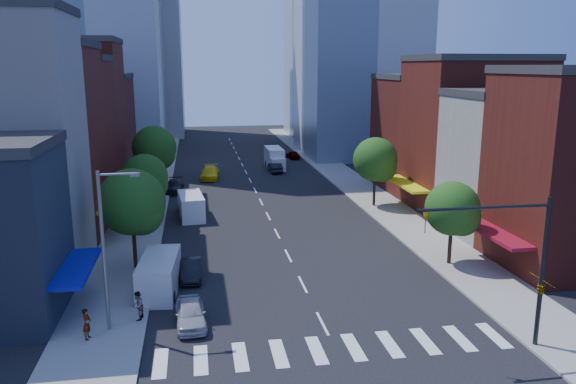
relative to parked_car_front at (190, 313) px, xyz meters
name	(u,v)px	position (x,y,z in m)	size (l,w,h in m)	color
ground	(322,324)	(7.50, -1.10, -0.71)	(220.00, 220.00, 0.00)	black
sidewalk_left	(150,186)	(-5.00, 38.90, -0.64)	(5.00, 120.00, 0.15)	gray
sidewalk_right	(347,180)	(20.00, 38.90, -0.64)	(5.00, 120.00, 0.15)	gray
crosswalk	(335,349)	(7.50, -4.10, -0.71)	(19.00, 3.00, 0.01)	silver
bldg_left_2	(25,146)	(-13.50, 19.40, 7.29)	(12.00, 9.00, 16.00)	#5C1F15
bldg_left_3	(50,139)	(-13.50, 27.90, 6.79)	(12.00, 8.00, 15.00)	#571A15
bldg_left_4	(68,121)	(-13.50, 36.40, 7.79)	(12.00, 9.00, 17.00)	#5C1F15
bldg_left_5	(84,129)	(-13.50, 45.90, 5.79)	(12.00, 10.00, 13.00)	#571A15
bldg_right_1	(520,166)	(28.50, 13.90, 5.29)	(12.00, 8.00, 12.00)	silver
bldg_right_2	(472,136)	(28.50, 22.90, 6.79)	(12.00, 10.00, 15.00)	#5C1F15
bldg_right_3	(431,135)	(28.50, 32.90, 5.79)	(12.00, 10.00, 13.00)	#571A15
traffic_signal	(532,273)	(17.44, -5.60, 3.45)	(7.24, 2.24, 8.00)	black
streetlight	(106,241)	(-4.31, -0.10, 4.57)	(2.25, 0.25, 9.00)	slate
tree_left_near	(134,205)	(-3.85, 9.82, 4.15)	(4.80, 4.80, 7.30)	black
tree_left_mid	(146,179)	(-3.85, 20.82, 3.82)	(4.20, 4.20, 6.65)	black
tree_left_far	(156,149)	(-3.85, 34.82, 4.49)	(5.00, 5.00, 7.75)	black
tree_right_near	(455,211)	(19.15, 6.82, 3.48)	(4.00, 4.00, 6.20)	black
tree_right_far	(377,161)	(19.15, 24.82, 4.15)	(4.60, 4.60, 7.20)	black
parked_car_front	(190,313)	(0.00, 0.00, 0.00)	(1.68, 4.17, 1.42)	#A8A8AD
parked_car_second	(191,269)	(0.00, 7.31, -0.05)	(1.39, 4.00, 1.32)	black
parked_car_third	(191,207)	(0.00, 25.30, -0.02)	(2.31, 5.00, 1.39)	#999999
parked_car_rear	(174,186)	(-2.00, 35.50, 0.00)	(1.98, 4.88, 1.42)	black
cargo_van_near	(159,276)	(-2.01, 5.04, 0.49)	(2.71, 5.83, 2.42)	silver
cargo_van_far	(191,206)	(0.01, 23.52, 0.45)	(2.72, 5.69, 2.34)	white
taxi	(210,173)	(2.41, 42.79, 0.09)	(2.23, 5.50, 1.59)	yellow
traffic_car_oncoming	(275,167)	(11.48, 45.90, 0.00)	(1.50, 4.29, 1.41)	black
traffic_car_far	(293,155)	(16.00, 57.17, -0.08)	(1.50, 3.72, 1.27)	#999999
box_truck	(275,159)	(11.90, 49.07, 0.67)	(2.33, 7.27, 2.92)	silver
pedestrian_near	(87,324)	(-5.48, -1.09, 0.31)	(0.63, 0.42, 1.74)	#999999
pedestrian_far	(138,306)	(-3.00, 0.88, 0.29)	(0.83, 0.65, 1.71)	#999999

